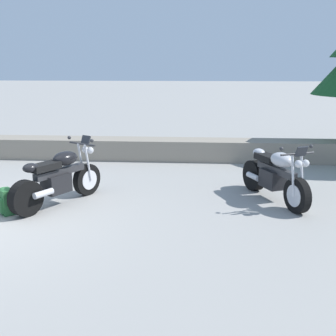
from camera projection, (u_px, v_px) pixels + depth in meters
name	position (u px, v px, depth m)	size (l,w,h in m)	color
stone_wall	(71.00, 148.00, 11.50)	(36.00, 0.80, 0.55)	gray
motorcycle_black_near_left	(59.00, 179.00, 7.62)	(1.21, 1.87, 1.18)	black
motorcycle_silver_centre	(275.00, 176.00, 7.81)	(1.05, 1.96, 1.18)	black
rider_backpack	(6.00, 200.00, 7.17)	(0.35, 0.35, 0.47)	#2D6B38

